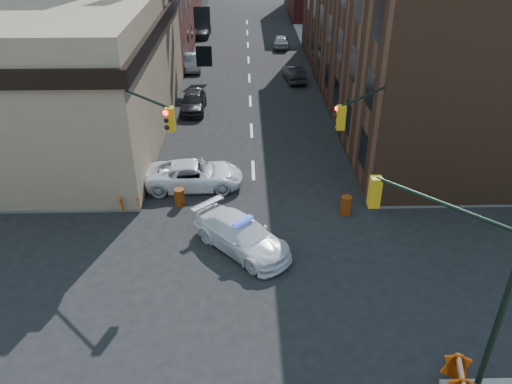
{
  "coord_description": "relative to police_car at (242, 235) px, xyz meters",
  "views": [
    {
      "loc": [
        -0.49,
        -16.65,
        14.17
      ],
      "look_at": [
        0.01,
        3.67,
        2.2
      ],
      "focal_mm": 35.0,
      "sensor_mm": 36.0,
      "label": 1
    }
  ],
  "objects": [
    {
      "name": "ground",
      "position": [
        0.68,
        -2.19,
        -0.76
      ],
      "size": [
        140.0,
        140.0,
        0.0
      ],
      "primitive_type": "plane",
      "color": "black",
      "rests_on": "ground"
    },
    {
      "name": "sidewalk_nw",
      "position": [
        -22.32,
        30.56,
        -0.69
      ],
      "size": [
        34.0,
        54.5,
        0.15
      ],
      "primitive_type": "cube",
      "color": "gray",
      "rests_on": "ground"
    },
    {
      "name": "sidewalk_ne",
      "position": [
        23.68,
        30.56,
        -0.69
      ],
      "size": [
        34.0,
        54.5,
        0.15
      ],
      "primitive_type": "cube",
      "color": "gray",
      "rests_on": "ground"
    },
    {
      "name": "commercial_row_ne",
      "position": [
        13.68,
        20.31,
        6.24
      ],
      "size": [
        14.0,
        34.0,
        14.0
      ],
      "primitive_type": "cube",
      "color": "#4E301F",
      "rests_on": "ground"
    },
    {
      "name": "signal_pole_se",
      "position": [
        6.72,
        -7.71,
        3.85
      ],
      "size": [
        5.4,
        5.27,
        8.0
      ],
      "rotation": [
        0.0,
        0.0,
        2.36
      ],
      "color": "black",
      "rests_on": "sidewalk_se"
    },
    {
      "name": "signal_pole_nw",
      "position": [
        -5.17,
        3.15,
        3.57
      ],
      "size": [
        3.58,
        3.67,
        8.0
      ],
      "rotation": [
        0.0,
        0.0,
        -0.79
      ],
      "color": "black",
      "rests_on": "sidewalk_nw"
    },
    {
      "name": "signal_pole_ne",
      "position": [
        6.52,
        3.16,
        3.57
      ],
      "size": [
        3.67,
        3.58,
        8.0
      ],
      "rotation": [
        0.0,
        0.0,
        -2.36
      ],
      "color": "black",
      "rests_on": "sidewalk_ne"
    },
    {
      "name": "tree_ne_near",
      "position": [
        8.18,
        23.81,
        2.72
      ],
      "size": [
        3.0,
        3.0,
        4.85
      ],
      "color": "black",
      "rests_on": "sidewalk_ne"
    },
    {
      "name": "tree_ne_far",
      "position": [
        8.18,
        31.81,
        2.72
      ],
      "size": [
        3.0,
        3.0,
        4.85
      ],
      "color": "black",
      "rests_on": "sidewalk_ne"
    },
    {
      "name": "police_car",
      "position": [
        0.0,
        0.0,
        0.0
      ],
      "size": [
        5.15,
        5.33,
        1.53
      ],
      "primitive_type": "imported",
      "rotation": [
        0.0,
        0.0,
        0.74
      ],
      "color": "white",
      "rests_on": "ground"
    },
    {
      "name": "pickup",
      "position": [
        -2.68,
        5.94,
        -0.01
      ],
      "size": [
        5.58,
        2.79,
        1.52
      ],
      "primitive_type": "imported",
      "rotation": [
        0.0,
        0.0,
        1.62
      ],
      "color": "white",
      "rests_on": "ground"
    },
    {
      "name": "parked_car_wnear",
      "position": [
        -3.73,
        17.79,
        0.0
      ],
      "size": [
        1.86,
        4.52,
        1.53
      ],
      "primitive_type": "imported",
      "rotation": [
        0.0,
        0.0,
        -0.01
      ],
      "color": "black",
      "rests_on": "ground"
    },
    {
      "name": "parked_car_wfar",
      "position": [
        -4.67,
        28.72,
        -0.06
      ],
      "size": [
        1.79,
        4.4,
        1.42
      ],
      "primitive_type": "imported",
      "rotation": [
        0.0,
        0.0,
        0.07
      ],
      "color": "#9BA0A4",
      "rests_on": "ground"
    },
    {
      "name": "parked_car_wdeep",
      "position": [
        -4.82,
        42.09,
        -0.02
      ],
      "size": [
        2.28,
        5.21,
        1.49
      ],
      "primitive_type": "imported",
      "rotation": [
        0.0,
        0.0,
        -0.04
      ],
      "color": "black",
      "rests_on": "ground"
    },
    {
      "name": "parked_car_enear",
      "position": [
        4.69,
        24.92,
        -0.08
      ],
      "size": [
        1.98,
        4.3,
        1.37
      ],
      "primitive_type": "imported",
      "rotation": [
        0.0,
        0.0,
        3.27
      ],
      "color": "black",
      "rests_on": "ground"
    },
    {
      "name": "parked_car_efar",
      "position": [
        4.33,
        36.77,
        -0.07
      ],
      "size": [
        1.94,
        4.17,
        1.38
      ],
      "primitive_type": "imported",
      "rotation": [
        0.0,
        0.0,
        3.06
      ],
      "color": "#929499",
      "rests_on": "ground"
    },
    {
      "name": "pedestrian_a",
      "position": [
        -9.44,
        3.81,
        0.22
      ],
      "size": [
        0.62,
        0.42,
        1.67
      ],
      "primitive_type": "imported",
      "rotation": [
        0.0,
        0.0,
        0.03
      ],
      "color": "black",
      "rests_on": "sidewalk_nw"
    },
    {
      "name": "pedestrian_b",
      "position": [
        -10.95,
        3.99,
        0.3
      ],
      "size": [
        1.08,
        0.97,
        1.82
      ],
      "primitive_type": "imported",
      "rotation": [
        0.0,
        0.0,
        0.38
      ],
      "color": "black",
      "rests_on": "sidewalk_nw"
    },
    {
      "name": "pedestrian_c",
      "position": [
        -12.32,
        3.96,
        0.29
      ],
      "size": [
        1.12,
        0.97,
        1.81
      ],
      "primitive_type": "imported",
      "rotation": [
        0.0,
        0.0,
        0.61
      ],
      "color": "#1C232A",
      "rests_on": "sidewalk_nw"
    },
    {
      "name": "barrel_road",
      "position": [
        5.4,
        2.9,
        -0.26
      ],
      "size": [
        0.62,
        0.62,
        1.01
      ],
      "primitive_type": "cylinder",
      "rotation": [
        0.0,
        0.0,
        0.1
      ],
      "color": "red",
      "rests_on": "ground"
    },
    {
      "name": "barrel_bank",
      "position": [
        -3.33,
        3.99,
        -0.29
      ],
      "size": [
        0.69,
        0.69,
        0.94
      ],
      "primitive_type": "cylinder",
      "rotation": [
        0.0,
        0.0,
        0.37
      ],
      "color": "#C56109",
      "rests_on": "ground"
    },
    {
      "name": "barricade_se_a",
      "position": [
        7.08,
        -8.05,
        -0.12
      ],
      "size": [
        0.94,
        1.44,
        0.99
      ],
      "primitive_type": null,
      "rotation": [
        0.0,
        0.0,
        1.34
      ],
      "color": "#E85D0A",
      "rests_on": "sidewalk_se"
    },
    {
      "name": "barricade_nw_a",
      "position": [
        -5.87,
        3.51,
        -0.17
      ],
      "size": [
        1.29,
        0.83,
        0.89
      ],
      "primitive_type": null,
      "rotation": [
        0.0,
        0.0,
        0.21
      ],
      "color": "red",
      "rests_on": "sidewalk_nw"
    },
    {
      "name": "barricade_nw_b",
      "position": [
        -11.0,
        5.81,
        -0.18
      ],
      "size": [
        1.2,
        0.65,
        0.88
      ],
      "primitive_type": null,
      "rotation": [
        0.0,
        0.0,
        -0.06
      ],
      "color": "#CD5609",
      "rests_on": "sidewalk_nw"
    }
  ]
}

